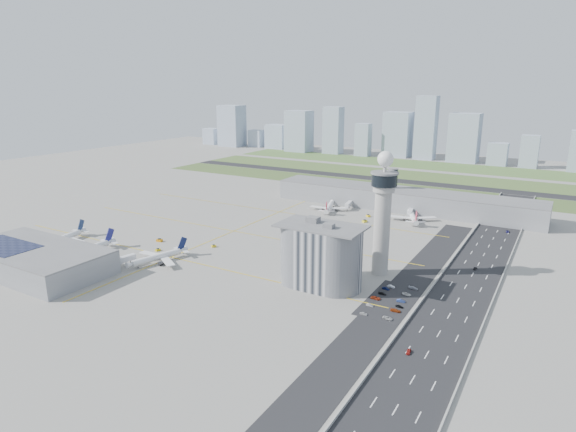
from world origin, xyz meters
The scene contains 63 objects.
ground centered at (0.00, 0.00, 0.00)m, with size 1000.00×1000.00×0.00m, color gray.
grass_strip_0 centered at (-20.00, 225.00, 0.04)m, with size 480.00×50.00×0.08m, color #3A5629.
grass_strip_1 centered at (-20.00, 300.00, 0.04)m, with size 480.00×60.00×0.08m, color #3F5C2B.
grass_strip_2 centered at (-20.00, 380.00, 0.04)m, with size 480.00×70.00×0.08m, color #4C6D33.
runway centered at (-20.00, 262.00, 0.06)m, with size 480.00×22.00×0.10m, color black.
highway centered at (115.00, 0.00, 0.05)m, with size 28.00×500.00×0.10m, color black.
barrier_left centered at (101.00, 0.00, 0.60)m, with size 0.60×500.00×1.20m, color #9E9E99.
barrier_right centered at (129.00, 0.00, 0.60)m, with size 0.60×500.00×1.20m, color #9E9E99.
landside_road centered at (90.00, -10.00, 0.04)m, with size 18.00×260.00×0.08m, color black.
parking_lot centered at (88.00, -22.00, 0.05)m, with size 20.00×44.00×0.10m, color black.
taxiway_line_h_0 centered at (-40.00, -30.00, 0.01)m, with size 260.00×0.60×0.01m, color yellow.
taxiway_line_h_1 centered at (-40.00, 30.00, 0.01)m, with size 260.00×0.60×0.01m, color yellow.
taxiway_line_h_2 centered at (-40.00, 90.00, 0.01)m, with size 260.00×0.60×0.01m, color yellow.
taxiway_line_v centered at (-40.00, 30.00, 0.01)m, with size 0.60×260.00×0.01m, color yellow.
control_tower centered at (72.00, 8.00, 35.04)m, with size 14.00×14.00×64.50m.
secondary_tower centered at (30.00, 150.00, 18.80)m, with size 8.60×8.60×31.90m.
admin_building centered at (51.99, -22.00, 15.30)m, with size 42.00×24.00×33.50m.
terminal_pier centered at (40.00, 148.00, 7.90)m, with size 210.00×32.00×15.80m.
near_terminal centered at (-88.07, -82.02, 6.43)m, with size 84.00×42.00×13.00m.
airplane_near_a centered at (-116.98, -45.51, 5.42)m, with size 38.73×32.92×10.84m, color white, non-canonical shape.
airplane_near_b centered at (-85.04, -53.76, 5.90)m, with size 42.16×35.84×11.81m, color white, non-canonical shape.
airplane_near_c centered at (-40.76, -40.32, 5.42)m, with size 38.73×32.92×10.84m, color white, non-canonical shape.
airplane_far_a centered at (-8.84, 115.05, 5.13)m, with size 36.65×31.15×10.26m, color white, non-canonical shape.
airplane_far_b centered at (56.84, 118.84, 5.67)m, with size 40.52×34.44×11.35m, color white, non-canonical shape.
jet_bridge_near_0 centered at (-113.00, -61.00, 2.85)m, with size 14.00×3.00×5.70m, color silver, non-canonical shape.
jet_bridge_near_1 centered at (-83.00, -61.00, 2.85)m, with size 14.00×3.00×5.70m, color silver, non-canonical shape.
jet_bridge_near_2 centered at (-53.00, -61.00, 2.85)m, with size 14.00×3.00×5.70m, color silver, non-canonical shape.
jet_bridge_far_0 centered at (2.00, 132.00, 2.85)m, with size 14.00×3.00×5.70m, color silver, non-canonical shape.
jet_bridge_far_1 centered at (52.00, 132.00, 2.85)m, with size 14.00×3.00×5.70m, color silver, non-canonical shape.
tug_0 centered at (-107.41, -46.23, 0.96)m, with size 2.28×3.31×1.92m, color gold, non-canonical shape.
tug_1 centered at (-54.74, -25.83, 0.81)m, with size 1.91×2.78×1.61m, color gold, non-canonical shape.
tug_2 centered at (-67.04, -12.18, 1.02)m, with size 2.40×3.50×2.03m, color orange, non-canonical shape.
tug_3 centered at (-30.33, -3.29, 0.81)m, with size 1.92×2.79×1.62m, color yellow, non-canonical shape.
tug_4 centered at (25.28, 111.73, 0.89)m, with size 2.11×3.06×1.78m, color yellow, non-canonical shape.
tug_5 centered at (28.65, 96.05, 1.00)m, with size 2.36×3.43×1.99m, color yellow, non-canonical shape.
car_lot_0 centered at (82.90, -41.60, 0.57)m, with size 1.34×3.32×1.13m, color silver.
car_lot_1 centered at (82.14, -32.31, 0.55)m, with size 1.15×3.31×1.09m, color #9E9E9E.
car_lot_2 centered at (81.85, -24.06, 0.65)m, with size 2.17×4.70×1.31m, color maroon.
car_lot_3 centered at (82.72, -17.39, 0.55)m, with size 1.54×3.80×1.10m, color black.
car_lot_4 centered at (82.19, -11.06, 0.62)m, with size 1.47×3.66×1.25m, color navy.
car_lot_5 centered at (83.55, -7.40, 0.60)m, with size 1.27×3.63×1.20m, color white.
car_lot_6 centered at (93.25, -40.42, 0.60)m, with size 2.01×4.35×1.21m, color #A2A2A2.
car_lot_7 centered at (93.92, -31.82, 0.66)m, with size 1.84×4.52×1.31m, color maroon.
car_lot_8 centered at (94.00, -26.88, 0.59)m, with size 1.39×3.45×1.18m, color black.
car_lot_9 centered at (92.84, -21.12, 0.65)m, with size 1.38×3.97×1.31m, color navy.
car_lot_10 centered at (92.84, -12.47, 0.59)m, with size 1.97×4.27×1.19m, color silver.
car_lot_11 centered at (93.55, -3.93, 0.65)m, with size 1.83×4.50×1.31m, color #969AA8.
car_hw_0 centered at (108.82, -62.18, 0.64)m, with size 1.52×3.78×1.29m, color maroon.
car_hw_1 centered at (114.68, 38.78, 0.60)m, with size 1.26×3.62×1.19m, color black.
car_hw_2 centered at (121.22, 121.40, 0.59)m, with size 1.96×4.25×1.18m, color navy.
car_hw_4 centered at (107.68, 180.40, 0.65)m, with size 1.54×3.83×1.30m, color slate.
skyline_bldg_0 centered at (-377.77, 421.70, 13.25)m, with size 24.05×19.24×26.50m, color #9EADC1.
skyline_bldg_1 centered at (-331.22, 417.61, 32.80)m, with size 37.63×30.10×65.60m, color #9EADC1.
skyline_bldg_2 centered at (-291.25, 430.16, 13.39)m, with size 22.81×18.25×26.79m, color #9EADC1.
skyline_bldg_3 centered at (-252.58, 431.35, 18.47)m, with size 32.30×25.84×36.93m, color #9EADC1.
skyline_bldg_4 centered at (-204.47, 415.19, 30.18)m, with size 35.81×28.65×60.36m, color #9EADC1.
skyline_bldg_5 centered at (-150.11, 419.66, 33.44)m, with size 25.49×20.39×66.89m, color #9EADC1.
skyline_bldg_6 centered at (-102.68, 417.90, 22.60)m, with size 20.04×16.03×45.20m, color #9EADC1.
skyline_bldg_7 centered at (-59.44, 436.89, 30.61)m, with size 35.76×28.61×61.22m, color #9EADC1.
skyline_bldg_8 centered at (-19.42, 431.56, 41.69)m, with size 26.33×21.06×83.39m, color #9EADC1.
skyline_bldg_9 centered at (30.27, 432.32, 31.06)m, with size 36.96×29.57×62.11m, color #9EADC1.
skyline_bldg_10 centered at (73.27, 423.68, 13.87)m, with size 23.01×18.41×27.75m, color #9EADC1.
skyline_bldg_11 centered at (108.28, 423.34, 19.48)m, with size 20.22×16.18×38.97m, color #9EADC1.
Camera 1 is at (150.58, -221.21, 95.45)m, focal length 30.00 mm.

